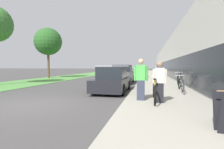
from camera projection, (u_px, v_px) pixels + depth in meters
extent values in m
plane|color=#474444|center=(30.00, 105.00, 6.88)|extent=(220.00, 220.00, 0.00)
cube|color=#A39E8E|center=(154.00, 76.00, 26.27)|extent=(3.58, 70.00, 0.11)
cube|color=silver|center=(191.00, 60.00, 32.53)|extent=(10.00, 70.00, 5.38)
cube|color=#1E2328|center=(163.00, 68.00, 33.63)|extent=(0.10, 63.00, 2.20)
cube|color=#518E42|center=(89.00, 74.00, 32.66)|extent=(5.17, 70.00, 0.03)
torus|color=black|center=(154.00, 89.00, 7.94)|extent=(0.06, 0.76, 0.76)
torus|color=black|center=(155.00, 95.00, 6.27)|extent=(0.06, 0.76, 0.76)
cylinder|color=yellow|center=(154.00, 86.00, 7.10)|extent=(0.04, 1.45, 0.04)
cylinder|color=yellow|center=(154.00, 90.00, 6.77)|extent=(0.04, 0.87, 0.35)
cylinder|color=yellow|center=(155.00, 83.00, 6.56)|extent=(0.03, 0.03, 0.31)
cube|color=black|center=(155.00, 79.00, 6.55)|extent=(0.11, 0.22, 0.05)
cylinder|color=yellow|center=(154.00, 81.00, 7.79)|extent=(0.03, 0.03, 0.33)
cylinder|color=silver|center=(154.00, 77.00, 7.78)|extent=(0.52, 0.03, 0.03)
cube|color=black|center=(160.00, 93.00, 6.77)|extent=(0.29, 0.21, 0.76)
cube|color=beige|center=(160.00, 75.00, 6.74)|extent=(0.36, 0.21, 0.58)
cylinder|color=beige|center=(154.00, 76.00, 6.78)|extent=(0.09, 0.09, 0.55)
cylinder|color=beige|center=(166.00, 76.00, 6.69)|extent=(0.09, 0.09, 0.55)
sphere|color=#936B51|center=(160.00, 64.00, 6.72)|extent=(0.21, 0.21, 0.21)
cube|color=#33384C|center=(141.00, 90.00, 7.28)|extent=(0.32, 0.23, 0.83)
cube|color=#4CB74C|center=(141.00, 73.00, 7.25)|extent=(0.39, 0.23, 0.64)
cylinder|color=#4CB74C|center=(135.00, 73.00, 7.30)|extent=(0.10, 0.10, 0.60)
cylinder|color=#4CB74C|center=(147.00, 73.00, 7.20)|extent=(0.10, 0.10, 0.60)
sphere|color=tan|center=(141.00, 61.00, 7.22)|extent=(0.23, 0.23, 0.23)
cylinder|color=#4C4C51|center=(184.00, 87.00, 8.52)|extent=(0.05, 0.05, 0.82)
cylinder|color=#4C4C51|center=(182.00, 86.00, 9.06)|extent=(0.05, 0.05, 0.82)
cylinder|color=#4C4C51|center=(183.00, 78.00, 8.77)|extent=(0.05, 0.55, 0.05)
torus|color=black|center=(179.00, 84.00, 10.76)|extent=(0.06, 0.67, 0.67)
torus|color=black|center=(183.00, 86.00, 9.70)|extent=(0.06, 0.67, 0.67)
cylinder|color=#7AD1C6|center=(181.00, 81.00, 10.22)|extent=(0.04, 0.92, 0.04)
cylinder|color=#7AD1C6|center=(182.00, 83.00, 10.01)|extent=(0.04, 0.56, 0.31)
cylinder|color=#7AD1C6|center=(182.00, 79.00, 9.88)|extent=(0.03, 0.03, 0.28)
cube|color=black|center=(182.00, 77.00, 9.87)|extent=(0.11, 0.22, 0.05)
cylinder|color=#7AD1C6|center=(180.00, 78.00, 10.66)|extent=(0.03, 0.03, 0.29)
cylinder|color=silver|center=(180.00, 76.00, 10.65)|extent=(0.52, 0.03, 0.03)
torus|color=black|center=(178.00, 80.00, 13.02)|extent=(0.06, 0.78, 0.78)
torus|color=black|center=(181.00, 81.00, 11.97)|extent=(0.06, 0.78, 0.78)
cylinder|color=black|center=(180.00, 77.00, 12.48)|extent=(0.04, 0.91, 0.04)
cylinder|color=black|center=(180.00, 79.00, 12.28)|extent=(0.04, 0.55, 0.35)
cylinder|color=black|center=(180.00, 75.00, 12.14)|extent=(0.03, 0.03, 0.32)
cube|color=black|center=(180.00, 73.00, 12.13)|extent=(0.11, 0.22, 0.05)
cylinder|color=black|center=(179.00, 75.00, 12.91)|extent=(0.03, 0.03, 0.34)
cylinder|color=silver|center=(179.00, 72.00, 12.91)|extent=(0.52, 0.03, 0.03)
cube|color=black|center=(112.00, 84.00, 10.44)|extent=(1.75, 4.06, 0.65)
cube|color=#1E2328|center=(112.00, 73.00, 10.41)|extent=(1.50, 2.03, 0.68)
cylinder|color=silver|center=(114.00, 66.00, 10.82)|extent=(1.87, 0.04, 0.04)
cylinder|color=silver|center=(111.00, 66.00, 9.95)|extent=(1.87, 0.04, 0.04)
cylinder|color=black|center=(104.00, 84.00, 11.81)|extent=(0.22, 0.60, 0.60)
cylinder|color=black|center=(128.00, 85.00, 11.47)|extent=(0.22, 0.60, 0.60)
cylinder|color=black|center=(93.00, 89.00, 9.42)|extent=(0.22, 0.60, 0.60)
cylinder|color=black|center=(123.00, 90.00, 9.09)|extent=(0.22, 0.60, 0.60)
cube|color=#4C5156|center=(123.00, 76.00, 15.92)|extent=(1.74, 4.30, 0.88)
cube|color=#1E2328|center=(123.00, 68.00, 15.89)|extent=(1.50, 2.15, 0.62)
cylinder|color=black|center=(116.00, 79.00, 17.36)|extent=(0.22, 0.60, 0.60)
cylinder|color=black|center=(133.00, 79.00, 17.03)|extent=(0.22, 0.60, 0.60)
cylinder|color=black|center=(111.00, 81.00, 14.84)|extent=(0.22, 0.60, 0.60)
cylinder|color=black|center=(130.00, 81.00, 14.51)|extent=(0.22, 0.60, 0.60)
cylinder|color=brown|center=(48.00, 65.00, 22.47)|extent=(0.28, 0.28, 3.48)
sphere|color=#285B23|center=(48.00, 42.00, 22.33)|extent=(3.47, 3.47, 3.47)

